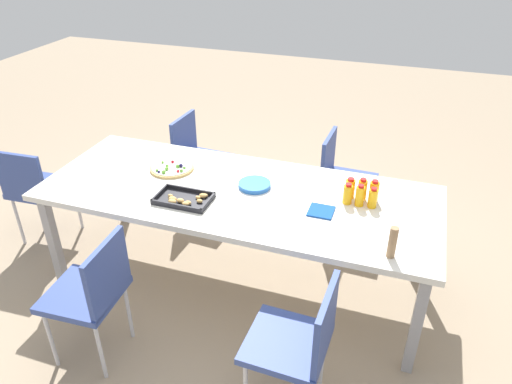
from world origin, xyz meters
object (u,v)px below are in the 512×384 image
Objects in this scene: chair_far_right at (93,290)px; juice_bottle_1 at (362,190)px; chair_far_left at (300,340)px; juice_bottle_3 at (373,198)px; fruit_pizza at (172,168)px; juice_bottle_5 at (348,194)px; chair_near_left at (341,175)px; chair_end at (35,186)px; juice_bottle_2 at (350,188)px; napkin_stack at (321,211)px; juice_bottle_0 at (374,191)px; cardboard_tube at (393,242)px; juice_bottle_4 at (360,196)px; party_table at (238,198)px; chair_near_right at (197,155)px; snack_tray at (184,199)px; plate_stack at (255,185)px.

chair_far_right is 5.68× the size of juice_bottle_1.
chair_far_left is 1.01m from juice_bottle_3.
juice_bottle_1 is at bearing -179.02° from fruit_pizza.
chair_far_left is at bearing 87.19° from juice_bottle_5.
chair_near_left is 0.88m from juice_bottle_5.
chair_end is at bearing 2.83° from juice_bottle_3.
chair_far_left is at bearing 87.33° from juice_bottle_2.
chair_end and chair_far_right have the same top height.
chair_far_left is 1.07m from juice_bottle_1.
napkin_stack is (-1.11, 0.20, -0.01)m from fruit_pizza.
chair_far_left is 0.83m from napkin_stack.
juice_bottle_0 is at bearing -178.86° from fruit_pizza.
juice_bottle_1 is at bearing 178.97° from juice_bottle_2.
juice_bottle_5 is at bearing 12.91° from chair_near_left.
cardboard_tube is at bearing -74.93° from chair_far_right.
fruit_pizza is at bearing -2.35° from juice_bottle_4.
chair_end is at bearing 4.79° from juice_bottle_2.
juice_bottle_0 is (-0.84, -0.16, 0.12)m from party_table.
snack_tray is (-0.43, 1.08, 0.26)m from chair_near_right.
chair_near_right is 3.89× the size of plate_stack.
juice_bottle_2 is at bearing -90.97° from juice_bottle_5.
juice_bottle_0 is at bearing -140.14° from napkin_stack.
juice_bottle_1 is at bearing -54.60° from chair_far_right.
chair_end is 2.40× the size of snack_tray.
chair_far_left is 1.00m from juice_bottle_4.
juice_bottle_0 is (-1.38, -1.04, 0.32)m from chair_far_right.
juice_bottle_3 is 0.49m from cardboard_tube.
juice_bottle_3 is 0.94× the size of juice_bottle_4.
chair_far_right is 1.70m from juice_bottle_1.
juice_bottle_4 is at bearing 47.57° from juice_bottle_0.
napkin_stack is (-1.10, -0.81, 0.26)m from chair_far_right.
juice_bottle_0 is 0.56m from cardboard_tube.
juice_bottle_5 is (-1.40, 0.78, 0.31)m from chair_near_right.
juice_bottle_1 is 0.08m from juice_bottle_2.
plate_stack is at bearing -35.75° from chair_far_right.
cardboard_tube is (-0.16, 0.54, 0.02)m from juice_bottle_0.
chair_near_right is 2.40× the size of snack_tray.
juice_bottle_1 is 0.80× the size of cardboard_tube.
juice_bottle_1 is at bearing -43.74° from juice_bottle_3.
fruit_pizza is 0.45m from snack_tray.
juice_bottle_5 is at bearing -0.92° from chair_far_left.
chair_far_left is 1.18m from chair_far_right.
chair_near_left is 1.24m from chair_near_right.
napkin_stack is (0.13, 0.15, -0.06)m from juice_bottle_5.
napkin_stack is (-1.27, 0.93, 0.26)m from chair_near_right.
chair_near_right is (1.35, -1.72, 0.00)m from chair_far_left.
napkin_stack is at bearing 161.83° from plate_stack.
chair_far_right is at bearing 36.32° from napkin_stack.
napkin_stack reaches higher than party_table.
juice_bottle_0 is 0.11m from juice_bottle_4.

